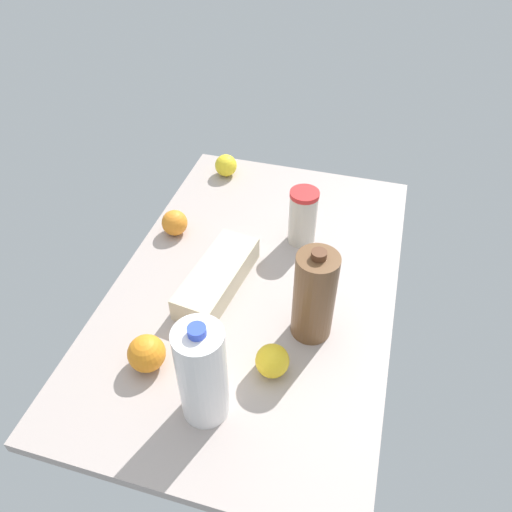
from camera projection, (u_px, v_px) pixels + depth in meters
countertop at (256, 286)px, 140.13cm from camera, size 120.00×76.00×3.00cm
chocolate_milk_jug at (314, 296)px, 118.32cm from camera, size 10.17×10.17×26.66cm
milk_jug at (203, 374)px, 101.62cm from camera, size 10.40×10.40×27.79cm
tumbler_cup at (303, 217)px, 146.50cm from camera, size 8.53×8.53×17.71cm
egg_carton at (218, 277)px, 135.67cm from camera, size 32.58×15.56×6.98cm
orange_by_jug at (147, 353)px, 115.92cm from camera, size 8.96×8.96×8.96cm
lemon_loose at (226, 165)px, 176.08cm from camera, size 7.75×7.75×7.75cm
orange_near_front at (175, 223)px, 152.27cm from camera, size 7.91×7.91×7.91cm
lemon_far_back at (272, 361)px, 114.97cm from camera, size 7.99×7.99×7.99cm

